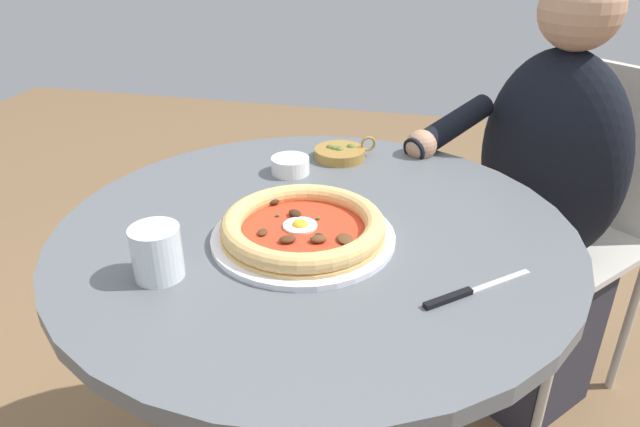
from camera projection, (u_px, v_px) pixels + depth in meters
dining_table at (315, 308)px, 1.09m from camera, size 0.89×0.89×0.76m
pizza_on_plate at (303, 229)px, 0.95m from camera, size 0.30×0.30×0.04m
water_glass at (157, 255)px, 0.85m from camera, size 0.07×0.07×0.08m
steak_knife at (463, 293)px, 0.82m from camera, size 0.15×0.14×0.01m
ramekin_capers at (290, 165)px, 1.20m from camera, size 0.08×0.08×0.03m
olive_pan at (340, 153)px, 1.27m from camera, size 0.13×0.11×0.05m
diner_person at (535, 234)px, 1.48m from camera, size 0.56×0.43×1.15m
cafe_chair_diner at (572, 206)px, 1.54m from camera, size 0.58×0.58×0.91m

